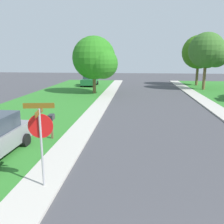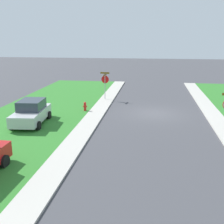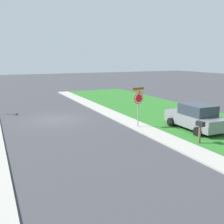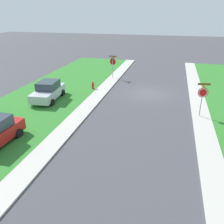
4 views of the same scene
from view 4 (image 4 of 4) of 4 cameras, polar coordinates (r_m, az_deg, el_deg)
ground_plane at (r=23.89m, az=8.78°, el=4.51°), size 120.00×120.00×0.00m
sidewalk_east at (r=14.67m, az=-15.71°, el=-8.87°), size 1.40×56.00×0.10m
sidewalk_west at (r=13.27m, az=23.69°, el=-13.99°), size 1.40×56.00×0.10m
stop_sign_near_corner at (r=28.56m, az=0.17°, el=11.87°), size 0.91×0.91×2.77m
stop_sign_far_corner at (r=18.87m, az=21.25°, el=4.00°), size 0.91×0.91×2.77m
car_silver_near_corner at (r=22.36m, az=-15.34°, el=4.97°), size 2.33×4.45×1.76m
fire_hydrant at (r=24.77m, az=-4.67°, el=6.48°), size 0.38×0.22×0.83m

